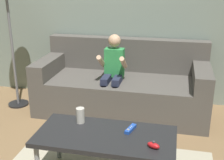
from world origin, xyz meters
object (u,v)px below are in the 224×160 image
person_seated_on_couch (113,71)px  coffee_table (105,139)px  couch (122,87)px  soda_can (80,115)px  nunchuk_red (153,145)px  game_remote_blue_near_edge (130,129)px

person_seated_on_couch → coffee_table: bearing=-80.4°
couch → soda_can: 1.16m
couch → soda_can: size_ratio=15.45×
couch → coffee_table: couch is taller
person_seated_on_couch → coffee_table: 1.13m
nunchuk_red → soda_can: 0.64m
game_remote_blue_near_edge → nunchuk_red: bearing=-47.2°
person_seated_on_couch → soda_can: bearing=-92.8°
game_remote_blue_near_edge → couch: bearing=103.4°
coffee_table → couch: bearing=95.0°
person_seated_on_couch → game_remote_blue_near_edge: (0.36, -1.01, -0.11)m
person_seated_on_couch → game_remote_blue_near_edge: 1.08m
person_seated_on_couch → game_remote_blue_near_edge: person_seated_on_couch is taller
game_remote_blue_near_edge → nunchuk_red: (0.19, -0.20, 0.01)m
couch → game_remote_blue_near_edge: 1.22m
coffee_table → game_remote_blue_near_edge: game_remote_blue_near_edge is taller
soda_can → game_remote_blue_near_edge: bearing=-6.0°
person_seated_on_couch → game_remote_blue_near_edge: size_ratio=6.22×
couch → game_remote_blue_near_edge: size_ratio=13.04×
person_seated_on_couch → coffee_table: (0.19, -1.11, -0.16)m
coffee_table → nunchuk_red: nunchuk_red is taller
coffee_table → nunchuk_red: (0.36, -0.11, 0.06)m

